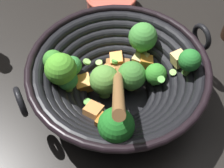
% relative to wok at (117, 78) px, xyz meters
% --- Properties ---
extents(ground_plane, '(4.00, 4.00, 0.00)m').
position_rel_wok_xyz_m(ground_plane, '(0.00, 0.00, -0.07)').
color(ground_plane, black).
extents(wok, '(0.34, 0.34, 0.21)m').
position_rel_wok_xyz_m(wok, '(0.00, 0.00, 0.00)').
color(wok, black).
rests_on(wok, ground).
extents(prep_bowl, '(0.13, 0.13, 0.05)m').
position_rel_wok_xyz_m(prep_bowl, '(-0.16, 0.24, -0.05)').
color(prep_bowl, '#D15647').
rests_on(prep_bowl, ground).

